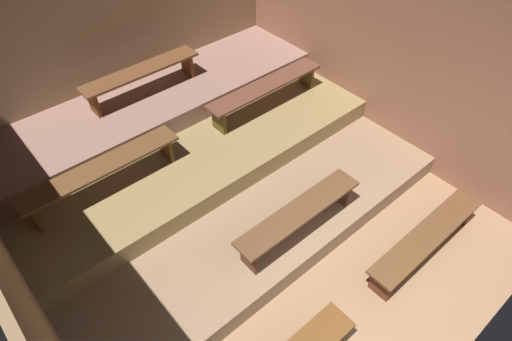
# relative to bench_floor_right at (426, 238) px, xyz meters

# --- Properties ---
(ground) EXTENTS (6.05, 6.18, 0.08)m
(ground) POSITION_rel_bench_floor_right_xyz_m (-1.25, 2.05, -0.36)
(ground) COLOR #926D4D
(wall_back) EXTENTS (6.05, 0.06, 2.78)m
(wall_back) POSITION_rel_bench_floor_right_xyz_m (-1.25, 4.77, 1.07)
(wall_back) COLOR #89694B
(wall_back) RESTS_ON ground
(wall_left) EXTENTS (0.06, 6.18, 2.78)m
(wall_left) POSITION_rel_bench_floor_right_xyz_m (-3.91, 2.05, 1.07)
(wall_left) COLOR olive
(wall_left) RESTS_ON ground
(wall_right) EXTENTS (0.06, 6.18, 2.78)m
(wall_right) POSITION_rel_bench_floor_right_xyz_m (1.40, 2.05, 1.07)
(wall_right) COLOR brown
(wall_right) RESTS_ON ground
(platform_lower) EXTENTS (5.25, 3.99, 0.29)m
(platform_lower) POSITION_rel_bench_floor_right_xyz_m (-1.25, 2.74, -0.18)
(platform_lower) COLOR #8B6D51
(platform_lower) RESTS_ON ground
(platform_middle) EXTENTS (5.25, 2.66, 0.29)m
(platform_middle) POSITION_rel_bench_floor_right_xyz_m (-1.25, 3.41, 0.11)
(platform_middle) COLOR olive
(platform_middle) RESTS_ON platform_lower
(platform_upper) EXTENTS (5.25, 1.36, 0.29)m
(platform_upper) POSITION_rel_bench_floor_right_xyz_m (-1.25, 4.06, 0.40)
(platform_upper) COLOR #8B6558
(platform_upper) RESTS_ON platform_middle
(bench_floor_right) EXTENTS (1.93, 0.34, 0.40)m
(bench_floor_right) POSITION_rel_bench_floor_right_xyz_m (0.00, 0.00, 0.00)
(bench_floor_right) COLOR brown
(bench_floor_right) RESTS_ON ground
(bench_lower_center) EXTENTS (1.79, 0.34, 0.40)m
(bench_lower_center) POSITION_rel_bench_floor_right_xyz_m (-1.09, 1.12, 0.28)
(bench_lower_center) COLOR brown
(bench_lower_center) RESTS_ON platform_lower
(bench_middle_left) EXTENTS (2.03, 0.34, 0.40)m
(bench_middle_left) POSITION_rel_bench_floor_right_xyz_m (-2.59, 3.03, 0.58)
(bench_middle_left) COLOR brown
(bench_middle_left) RESTS_ON platform_middle
(bench_middle_right) EXTENTS (2.03, 0.34, 0.40)m
(bench_middle_right) POSITION_rel_bench_floor_right_xyz_m (0.09, 3.03, 0.58)
(bench_middle_right) COLOR brown
(bench_middle_right) RESTS_ON platform_middle
(bench_upper_center) EXTENTS (1.81, 0.34, 0.40)m
(bench_upper_center) POSITION_rel_bench_floor_right_xyz_m (-1.31, 4.18, 0.86)
(bench_upper_center) COLOR brown
(bench_upper_center) RESTS_ON platform_upper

